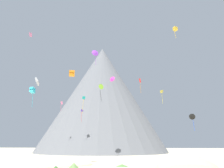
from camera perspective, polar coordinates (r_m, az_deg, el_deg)
name	(u,v)px	position (r m, az deg, el deg)	size (l,w,h in m)	color
dune_foreground_left	(28,165)	(48.95, -20.57, -18.70)	(25.05, 13.17, 3.05)	beige
bush_ridge_crest	(56,168)	(38.48, -14.03, -19.93)	(1.53, 1.53, 0.72)	#386633
bush_low_patch	(122,165)	(43.94, 2.55, -19.85)	(2.21, 2.21, 0.41)	#568442
bush_far_right	(74,166)	(39.50, -9.63, -19.76)	(2.11, 2.11, 1.06)	#668C4C
rock_massif	(101,101)	(113.72, -2.70, -4.29)	(83.89, 83.89, 53.15)	slate
kite_magenta_mid	(112,79)	(68.95, 0.03, 1.29)	(1.88, 1.41, 1.73)	#D1339E
kite_pink_high	(31,35)	(74.82, -19.88, 11.65)	(0.64, 1.04, 1.44)	pink
kite_gold_high	(175,29)	(70.42, 15.70, 13.26)	(1.41, 1.40, 3.48)	gold
kite_red_mid	(140,83)	(79.56, 7.12, 0.29)	(0.82, 0.40, 5.25)	red
kite_indigo_mid	(82,111)	(83.01, -7.59, -6.78)	(1.06, 1.03, 4.54)	#5138B2
kite_rainbow_mid	(61,104)	(84.80, -12.66, -5.04)	(0.78, 0.33, 3.63)	#E5668C
kite_black_low	(192,117)	(50.46, 19.63, -7.91)	(1.34, 0.79, 3.55)	black
kite_yellow_mid	(162,92)	(85.13, 12.46, -1.94)	(1.11, 1.13, 5.00)	yellow
kite_white_mid	(38,81)	(50.49, -18.26, 0.66)	(1.04, 2.09, 2.02)	white
kite_orange_mid	(72,73)	(51.17, -10.10, 2.64)	(1.47, 1.49, 1.28)	orange
kite_cyan_mid	(32,90)	(64.54, -19.47, -1.52)	(1.41, 1.50, 5.42)	#33BCDB
kite_lime_mid	(101,87)	(64.33, -2.83, -0.79)	(1.39, 1.21, 5.07)	#8CD133
kite_teal_mid	(83,101)	(69.86, -7.24, -4.29)	(1.02, 0.66, 5.43)	teal
kite_violet_high	(95,53)	(76.39, -4.28, 7.86)	(2.45, 1.95, 5.62)	purple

